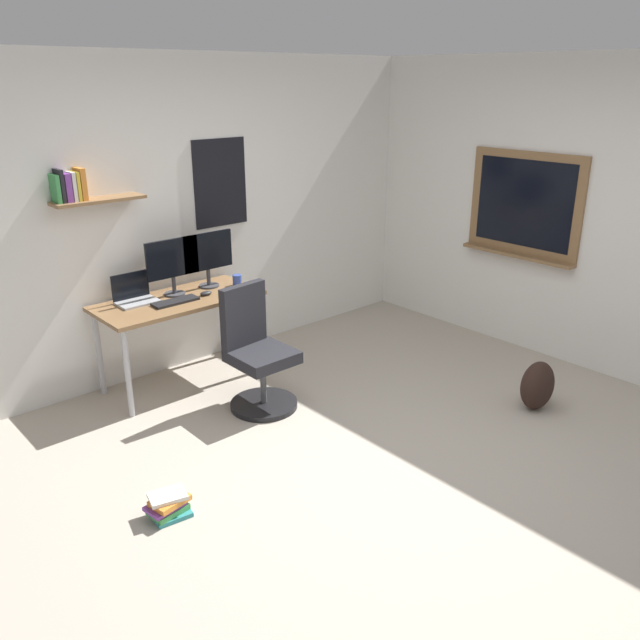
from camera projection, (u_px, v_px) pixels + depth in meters
ground_plane at (399, 468)px, 4.24m from camera, size 5.20×5.20×0.00m
wall_back at (189, 215)px, 5.49m from camera, size 5.00×0.30×2.60m
wall_right at (603, 220)px, 5.32m from camera, size 0.22×5.00×2.60m
desk at (179, 308)px, 5.21m from camera, size 1.31×0.62×0.74m
office_chair at (257, 356)px, 4.93m from camera, size 0.52×0.52×0.95m
laptop at (135, 296)px, 5.08m from camera, size 0.31×0.21×0.23m
monitor_primary at (173, 263)px, 5.18m from camera, size 0.46×0.17×0.46m
monitor_secondary at (208, 256)px, 5.38m from camera, size 0.46×0.17×0.46m
keyboard at (176, 302)px, 5.09m from camera, size 0.37×0.13×0.02m
computer_mouse at (206, 293)px, 5.26m from camera, size 0.10×0.06×0.03m
coffee_mug at (237, 280)px, 5.49m from camera, size 0.08×0.08×0.09m
backpack at (537, 386)px, 4.95m from camera, size 0.32×0.22×0.39m
book_stack_on_floor at (169, 505)px, 3.76m from camera, size 0.26×0.21×0.14m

